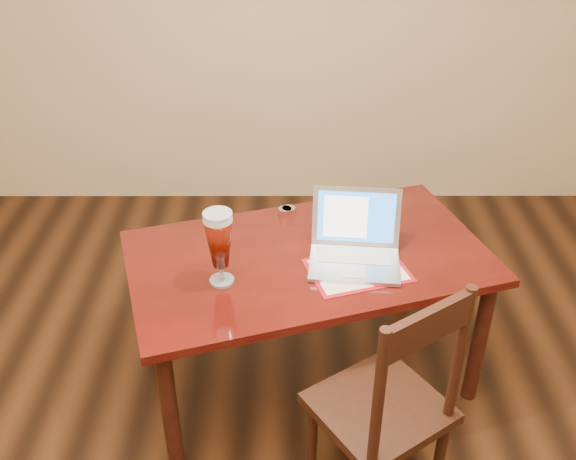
{
  "coord_description": "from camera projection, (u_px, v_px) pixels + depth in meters",
  "views": [
    {
      "loc": [
        0.19,
        -1.41,
        2.19
      ],
      "look_at": [
        0.19,
        0.68,
        0.87
      ],
      "focal_mm": 40.0,
      "sensor_mm": 36.0,
      "label": 1
    }
  ],
  "objects": [
    {
      "name": "room_shell",
      "position": [
        201.0,
        55.0,
        1.42
      ],
      "size": [
        4.51,
        5.01,
        2.71
      ],
      "color": "tan",
      "rests_on": "ground"
    },
    {
      "name": "dining_chair",
      "position": [
        387.0,
        407.0,
        2.24
      ],
      "size": [
        0.58,
        0.58,
        1.01
      ],
      "rotation": [
        0.0,
        0.0,
        0.59
      ],
      "color": "black",
      "rests_on": "ground"
    },
    {
      "name": "dining_table",
      "position": [
        307.0,
        269.0,
        2.68
      ],
      "size": [
        1.65,
        1.22,
        1.0
      ],
      "rotation": [
        0.0,
        0.0,
        0.3
      ],
      "color": "#4B0D0A",
      "rests_on": "ground"
    }
  ]
}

